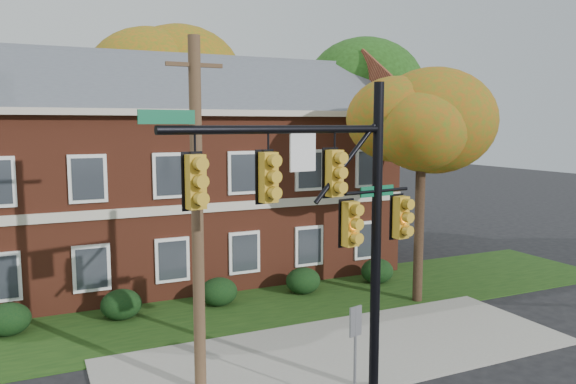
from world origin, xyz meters
name	(u,v)px	position (x,y,z in m)	size (l,w,h in m)	color
ground	(362,366)	(0.00, 0.00, 0.00)	(120.00, 120.00, 0.00)	black
sidewalk	(344,351)	(0.00, 1.00, 0.04)	(14.00, 5.00, 0.08)	gray
grass_strip	(276,303)	(0.00, 6.00, 0.02)	(30.00, 6.00, 0.04)	#193811
apartment_building	(180,163)	(-2.00, 11.95, 4.99)	(18.80, 8.80, 9.74)	maroon
hedge_far_left	(8,319)	(-9.00, 6.70, 0.53)	(1.40, 1.26, 1.05)	black
hedge_left	(121,305)	(-5.50, 6.70, 0.53)	(1.40, 1.26, 1.05)	black
hedge_center	(219,292)	(-2.00, 6.70, 0.53)	(1.40, 1.26, 1.05)	black
hedge_right	(303,281)	(1.50, 6.70, 0.53)	(1.40, 1.26, 1.05)	black
hedge_far_right	(377,271)	(5.00, 6.70, 0.53)	(1.40, 1.26, 1.05)	black
tree_near_right	(429,125)	(5.22, 3.87, 6.67)	(4.50, 4.25, 8.58)	black
tree_right_rear	(383,97)	(9.31, 12.81, 8.12)	(6.30, 5.95, 10.62)	black
tree_far_rear	(168,87)	(-0.66, 19.79, 8.84)	(6.84, 6.46, 11.52)	black
traffic_signal	(332,210)	(-2.00, -1.72, 4.76)	(6.82, 1.29, 7.67)	gray
utility_pole	(197,218)	(-4.54, 0.35, 4.43)	(1.36, 0.30, 8.74)	brown
sign_post	(355,340)	(-1.50, -2.00, 1.71)	(0.36, 0.14, 2.52)	slate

